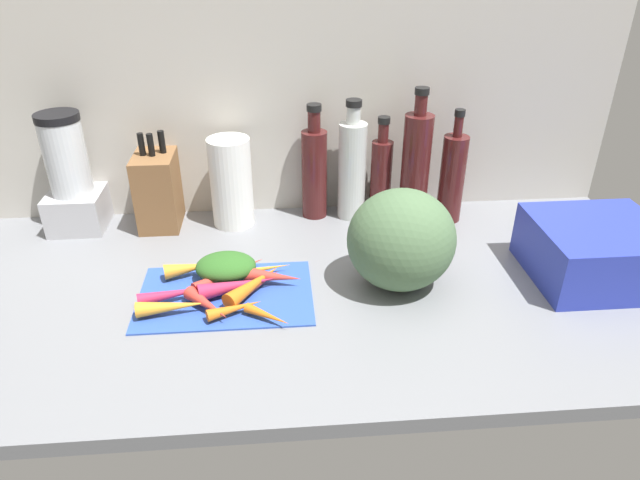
# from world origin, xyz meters

# --- Properties ---
(ground_plane) EXTENTS (1.70, 0.80, 0.03)m
(ground_plane) POSITION_xyz_m (0.00, 0.00, -0.01)
(ground_plane) COLOR slate
(wall_back) EXTENTS (1.70, 0.03, 0.60)m
(wall_back) POSITION_xyz_m (0.00, 0.39, 0.30)
(wall_back) COLOR #BCB7AD
(wall_back) RESTS_ON ground_plane
(cutting_board) EXTENTS (0.36, 0.23, 0.01)m
(cutting_board) POSITION_xyz_m (-0.14, -0.04, 0.00)
(cutting_board) COLOR #2D51B7
(cutting_board) RESTS_ON ground_plane
(carrot_0) EXTENTS (0.12, 0.06, 0.03)m
(carrot_0) POSITION_xyz_m (-0.22, 0.04, 0.02)
(carrot_0) COLOR orange
(carrot_0) RESTS_ON cutting_board
(carrot_1) EXTENTS (0.14, 0.04, 0.03)m
(carrot_1) POSITION_xyz_m (-0.24, -0.10, 0.02)
(carrot_1) COLOR orange
(carrot_1) RESTS_ON cutting_board
(carrot_2) EXTENTS (0.11, 0.06, 0.02)m
(carrot_2) POSITION_xyz_m (-0.12, -0.11, 0.02)
(carrot_2) COLOR orange
(carrot_2) RESTS_ON cutting_board
(carrot_3) EXTENTS (0.10, 0.11, 0.03)m
(carrot_3) POSITION_xyz_m (-0.17, -0.10, 0.02)
(carrot_3) COLOR red
(carrot_3) RESTS_ON cutting_board
(carrot_4) EXTENTS (0.17, 0.06, 0.02)m
(carrot_4) POSITION_xyz_m (-0.09, 0.03, 0.02)
(carrot_4) COLOR orange
(carrot_4) RESTS_ON cutting_board
(carrot_5) EXTENTS (0.16, 0.08, 0.04)m
(carrot_5) POSITION_xyz_m (-0.12, -0.04, 0.03)
(carrot_5) COLOR #B2264C
(carrot_5) RESTS_ON cutting_board
(carrot_6) EXTENTS (0.09, 0.08, 0.02)m
(carrot_6) POSITION_xyz_m (-0.06, -0.14, 0.02)
(carrot_6) COLOR orange
(carrot_6) RESTS_ON cutting_board
(carrot_7) EXTENTS (0.16, 0.13, 0.03)m
(carrot_7) POSITION_xyz_m (-0.14, 0.02, 0.02)
(carrot_7) COLOR red
(carrot_7) RESTS_ON cutting_board
(carrot_8) EXTENTS (0.12, 0.06, 0.03)m
(carrot_8) POSITION_xyz_m (-0.04, -0.01, 0.02)
(carrot_8) COLOR red
(carrot_8) RESTS_ON cutting_board
(carrot_9) EXTENTS (0.11, 0.13, 0.02)m
(carrot_9) POSITION_xyz_m (-0.08, -0.03, 0.02)
(carrot_9) COLOR red
(carrot_9) RESTS_ON cutting_board
(carrot_10) EXTENTS (0.15, 0.06, 0.03)m
(carrot_10) POSITION_xyz_m (-0.24, -0.05, 0.02)
(carrot_10) COLOR #B2264C
(carrot_10) RESTS_ON cutting_board
(carrot_11) EXTENTS (0.13, 0.14, 0.04)m
(carrot_11) POSITION_xyz_m (-0.08, -0.03, 0.03)
(carrot_11) COLOR orange
(carrot_11) RESTS_ON cutting_board
(carrot_greens_pile) EXTENTS (0.13, 0.10, 0.05)m
(carrot_greens_pile) POSITION_xyz_m (-0.14, 0.02, 0.04)
(carrot_greens_pile) COLOR #2D6023
(carrot_greens_pile) RESTS_ON cutting_board
(winter_squash) EXTENTS (0.23, 0.21, 0.22)m
(winter_squash) POSITION_xyz_m (0.22, -0.02, 0.11)
(winter_squash) COLOR #4C6B47
(winter_squash) RESTS_ON ground_plane
(knife_block) EXTENTS (0.10, 0.15, 0.24)m
(knife_block) POSITION_xyz_m (-0.32, 0.31, 0.10)
(knife_block) COLOR brown
(knife_block) RESTS_ON ground_plane
(blender_appliance) EXTENTS (0.13, 0.13, 0.30)m
(blender_appliance) POSITION_xyz_m (-0.53, 0.31, 0.13)
(blender_appliance) COLOR #B2B2B7
(blender_appliance) RESTS_ON ground_plane
(paper_towel_roll) EXTENTS (0.10, 0.10, 0.23)m
(paper_towel_roll) POSITION_xyz_m (-0.14, 0.30, 0.11)
(paper_towel_roll) COLOR white
(paper_towel_roll) RESTS_ON ground_plane
(bottle_0) EXTENTS (0.07, 0.07, 0.30)m
(bottle_0) POSITION_xyz_m (0.07, 0.32, 0.12)
(bottle_0) COLOR #471919
(bottle_0) RESTS_ON ground_plane
(bottle_1) EXTENTS (0.07, 0.07, 0.31)m
(bottle_1) POSITION_xyz_m (0.16, 0.31, 0.13)
(bottle_1) COLOR silver
(bottle_1) RESTS_ON ground_plane
(bottle_2) EXTENTS (0.05, 0.05, 0.26)m
(bottle_2) POSITION_xyz_m (0.24, 0.32, 0.11)
(bottle_2) COLOR #471919
(bottle_2) RESTS_ON ground_plane
(bottle_3) EXTENTS (0.07, 0.07, 0.34)m
(bottle_3) POSITION_xyz_m (0.32, 0.28, 0.15)
(bottle_3) COLOR #471919
(bottle_3) RESTS_ON ground_plane
(bottle_4) EXTENTS (0.06, 0.06, 0.29)m
(bottle_4) POSITION_xyz_m (0.42, 0.27, 0.12)
(bottle_4) COLOR #471919
(bottle_4) RESTS_ON ground_plane
(dish_rack) EXTENTS (0.27, 0.25, 0.12)m
(dish_rack) POSITION_xyz_m (0.65, -0.02, 0.06)
(dish_rack) COLOR #2838AD
(dish_rack) RESTS_ON ground_plane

